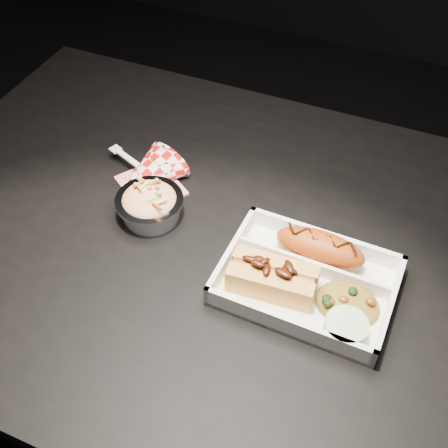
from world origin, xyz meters
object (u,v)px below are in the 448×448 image
Objects in this scene: hotdog at (273,277)px; napkin_fork at (148,174)px; dining_table at (237,275)px; foil_coleslaw_cup at (150,203)px; food_tray at (307,283)px; fried_pastry at (320,248)px.

napkin_fork is at bearing 149.46° from hotdog.
foil_coleslaw_cup reaches higher than dining_table.
dining_table is 0.16m from hotdog.
hotdog is (-0.05, -0.03, 0.02)m from food_tray.
dining_table is 0.20m from foil_coleslaw_cup.
food_tray is (0.13, -0.05, 0.10)m from dining_table.
napkin_fork is at bearing 162.37° from food_tray.
dining_table is at bearing -175.55° from fried_pastry.
foil_coleslaw_cup is 0.09m from napkin_fork.
food_tray is at bearing 2.31° from napkin_fork.
napkin_fork is (-0.33, 0.06, -0.02)m from fried_pastry.
napkin_fork reaches higher than dining_table.
fried_pastry is 1.25× the size of foil_coleslaw_cup.
food_tray is 1.95× the size of hotdog.
napkin_fork is (-0.04, 0.07, -0.01)m from foil_coleslaw_cup.
food_tray is 2.29× the size of foil_coleslaw_cup.
fried_pastry is 1.06× the size of hotdog.
fried_pastry is at bearing 90.00° from food_tray.
hotdog is at bearing -4.89° from napkin_fork.
fried_pastry is 0.33m from napkin_fork.
food_tray is 1.45× the size of napkin_fork.
foil_coleslaw_cup is 0.63× the size of napkin_fork.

